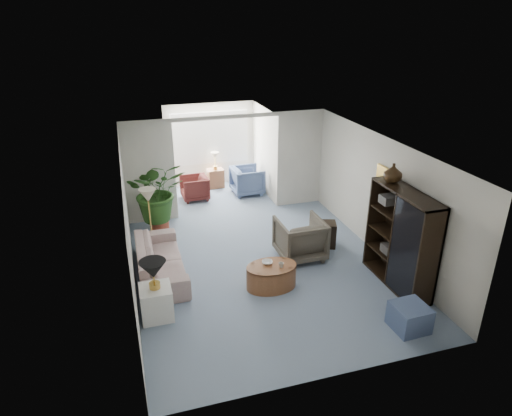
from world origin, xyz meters
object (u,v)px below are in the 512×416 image
object	(u,v)px
ottoman	(409,317)
table_lamp	(153,270)
coffee_cup	(281,265)
entertainment_cabinet	(401,239)
coffee_table	(271,276)
plant_pot	(161,226)
end_table	(156,302)
side_table_dark	(325,234)
wingback_chair	(300,238)
sunroom_chair_maroon	(194,188)
sunroom_chair_blue	(247,180)
cabinet_urn	(393,173)
floor_lamp	(148,195)
sunroom_table	(216,178)
sofa	(160,260)
framed_picture	(386,179)
coffee_bowl	(267,262)

from	to	relation	value
ottoman	table_lamp	bearing A→B (deg)	158.97
coffee_cup	entertainment_cabinet	distance (m)	2.23
coffee_table	plant_pot	bearing A→B (deg)	120.70
end_table	side_table_dark	world-z (taller)	end_table
end_table	wingback_chair	world-z (taller)	wingback_chair
coffee_cup	wingback_chair	size ratio (longest dim) A/B	0.10
wingback_chair	sunroom_chair_maroon	distance (m)	4.11
sunroom_chair_blue	cabinet_urn	bearing A→B (deg)	-165.54
end_table	floor_lamp	size ratio (longest dim) A/B	1.58
floor_lamp	sunroom_table	world-z (taller)	floor_lamp
coffee_cup	sunroom_table	world-z (taller)	sunroom_table
entertainment_cabinet	sunroom_table	bearing A→B (deg)	109.92
sofa	side_table_dark	distance (m)	3.55
framed_picture	coffee_bowl	size ratio (longest dim) A/B	2.57
sofa	sunroom_chair_blue	distance (m)	4.60
floor_lamp	coffee_bowl	size ratio (longest dim) A/B	1.85
table_lamp	coffee_table	size ratio (longest dim) A/B	0.46
ottoman	sunroom_chair_maroon	world-z (taller)	sunroom_chair_maroon
wingback_chair	sunroom_chair_blue	distance (m)	3.80
framed_picture	sofa	distance (m)	4.69
coffee_bowl	framed_picture	bearing A→B (deg)	8.79
sunroom_chair_maroon	sunroom_table	xyz separation A→B (m)	(0.75, 0.75, -0.05)
framed_picture	plant_pot	size ratio (longest dim) A/B	1.25
coffee_cup	plant_pot	size ratio (longest dim) A/B	0.24
wingback_chair	entertainment_cabinet	xyz separation A→B (m)	(1.37, -1.45, 0.50)
end_table	entertainment_cabinet	world-z (taller)	entertainment_cabinet
ottoman	side_table_dark	bearing A→B (deg)	92.23
coffee_table	coffee_cup	size ratio (longest dim) A/B	9.82
cabinet_urn	sunroom_chair_maroon	xyz separation A→B (m)	(-2.93, 4.75, -1.71)
framed_picture	ottoman	world-z (taller)	framed_picture
table_lamp	coffee_bowl	distance (m)	2.16
wingback_chair	entertainment_cabinet	size ratio (longest dim) A/B	0.51
side_table_dark	sunroom_table	bearing A→B (deg)	109.54
end_table	cabinet_urn	distance (m)	4.76
sofa	entertainment_cabinet	xyz separation A→B (m)	(4.22, -1.60, 0.61)
wingback_chair	sunroom_chair_blue	size ratio (longest dim) A/B	1.11
coffee_cup	sunroom_chair_maroon	size ratio (longest dim) A/B	0.13
sofa	coffee_bowl	xyz separation A→B (m)	(1.87, -0.95, 0.15)
coffee_table	cabinet_urn	size ratio (longest dim) A/B	2.71
coffee_cup	ottoman	distance (m)	2.34
entertainment_cabinet	framed_picture	bearing A→B (deg)	77.62
side_table_dark	entertainment_cabinet	distance (m)	1.98
sunroom_chair_maroon	coffee_table	bearing A→B (deg)	5.41
side_table_dark	sunroom_table	distance (m)	4.51
framed_picture	sofa	world-z (taller)	framed_picture
sofa	wingback_chair	size ratio (longest dim) A/B	2.32
wingback_chair	framed_picture	bearing A→B (deg)	165.17
ottoman	sunroom_chair_maroon	distance (m)	6.91
plant_pot	sunroom_chair_maroon	distance (m)	2.10
framed_picture	cabinet_urn	world-z (taller)	cabinet_urn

